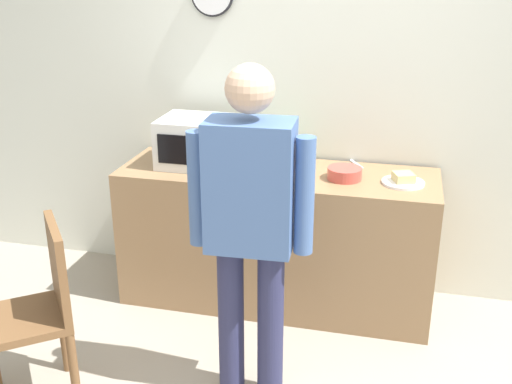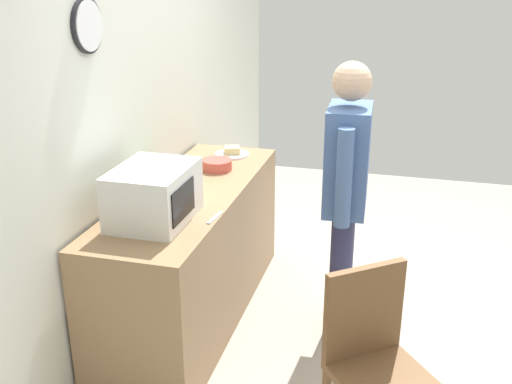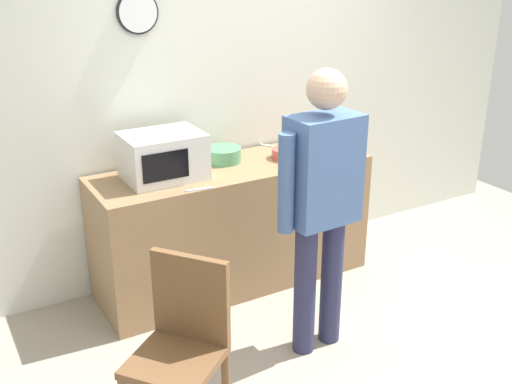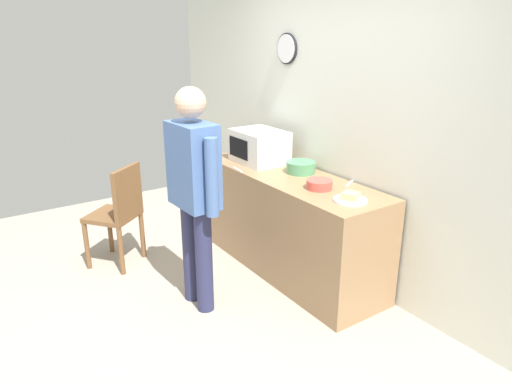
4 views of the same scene
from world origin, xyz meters
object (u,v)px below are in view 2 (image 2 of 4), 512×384
(microwave, at_px, (154,194))
(cereal_bowl, at_px, (217,165))
(salad_bowl, at_px, (171,181))
(sandwich_plate, at_px, (232,153))
(spoon_utensil, at_px, (215,218))
(wooden_chair, at_px, (374,359))
(fork_utensil, at_px, (180,164))
(person_standing, at_px, (346,184))

(microwave, relative_size, cereal_bowl, 2.46)
(salad_bowl, xyz_separation_m, cereal_bowl, (0.42, -0.16, -0.01))
(sandwich_plate, bearing_deg, spoon_utensil, -167.47)
(cereal_bowl, relative_size, wooden_chair, 0.22)
(microwave, xyz_separation_m, sandwich_plate, (1.24, -0.05, -0.13))
(fork_utensil, bearing_deg, salad_bowl, -164.68)
(cereal_bowl, bearing_deg, wooden_chair, -138.57)
(sandwich_plate, bearing_deg, cereal_bowl, 179.87)
(salad_bowl, bearing_deg, fork_utensil, 15.32)
(sandwich_plate, relative_size, spoon_utensil, 1.44)
(microwave, relative_size, sandwich_plate, 2.04)
(person_standing, xyz_separation_m, wooden_chair, (-0.99, -0.27, -0.47))
(cereal_bowl, distance_m, person_standing, 0.97)
(sandwich_plate, relative_size, cereal_bowl, 1.21)
(salad_bowl, bearing_deg, microwave, -167.64)
(fork_utensil, height_order, spoon_utensil, same)
(microwave, distance_m, salad_bowl, 0.50)
(cereal_bowl, xyz_separation_m, spoon_utensil, (-0.80, -0.25, -0.03))
(fork_utensil, bearing_deg, microwave, -166.18)
(fork_utensil, xyz_separation_m, person_standing, (-0.39, -1.19, 0.10))
(cereal_bowl, distance_m, spoon_utensil, 0.84)
(microwave, bearing_deg, person_standing, -59.75)
(cereal_bowl, bearing_deg, spoon_utensil, -162.38)
(sandwich_plate, height_order, spoon_utensil, sandwich_plate)
(cereal_bowl, height_order, spoon_utensil, cereal_bowl)
(fork_utensil, distance_m, spoon_utensil, 1.00)
(salad_bowl, distance_m, spoon_utensil, 0.56)
(wooden_chair, bearing_deg, cereal_bowl, 41.43)
(wooden_chair, bearing_deg, microwave, 70.72)
(wooden_chair, bearing_deg, fork_utensil, 46.67)
(microwave, distance_m, spoon_utensil, 0.35)
(salad_bowl, distance_m, wooden_chair, 1.67)
(fork_utensil, bearing_deg, sandwich_plate, -44.27)
(fork_utensil, bearing_deg, wooden_chair, -133.33)
(salad_bowl, relative_size, spoon_utensil, 1.50)
(microwave, relative_size, person_standing, 0.29)
(fork_utensil, xyz_separation_m, spoon_utensil, (-0.84, -0.54, 0.00))
(microwave, height_order, fork_utensil, microwave)
(fork_utensil, height_order, person_standing, person_standing)
(microwave, xyz_separation_m, wooden_chair, (-0.43, -1.23, -0.51))
(microwave, relative_size, spoon_utensil, 2.94)
(spoon_utensil, bearing_deg, fork_utensil, 32.55)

